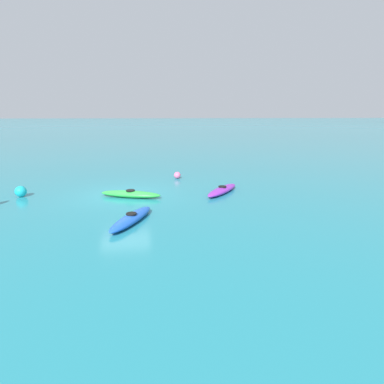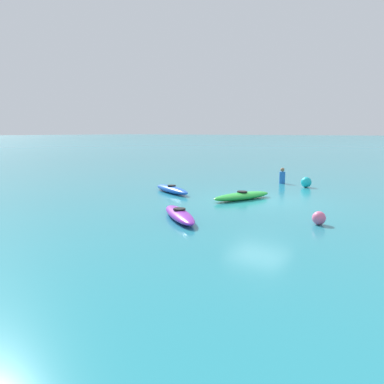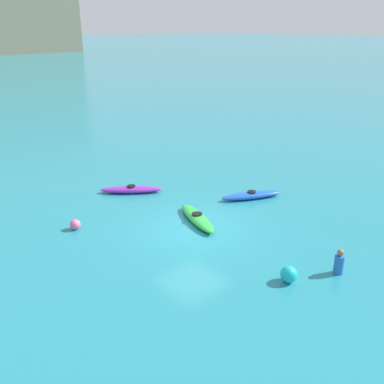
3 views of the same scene
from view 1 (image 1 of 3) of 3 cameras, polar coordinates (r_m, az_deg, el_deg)
ground_plane at (r=15.79m, az=-12.58°, el=-0.43°), size 600.00×600.00×0.00m
kayak_blue at (r=11.63m, az=-11.18°, el=-4.84°), size 2.96×1.80×0.37m
kayak_green at (r=15.12m, az=-11.35°, el=-0.38°), size 1.62×3.07×0.37m
kayak_purple at (r=15.70m, az=5.66°, el=0.37°), size 2.75×2.36×0.37m
buoy_pink at (r=19.21m, az=-2.75°, el=3.14°), size 0.42×0.42×0.42m
buoy_cyan at (r=17.08m, az=-29.25°, el=0.10°), size 0.54×0.54×0.54m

